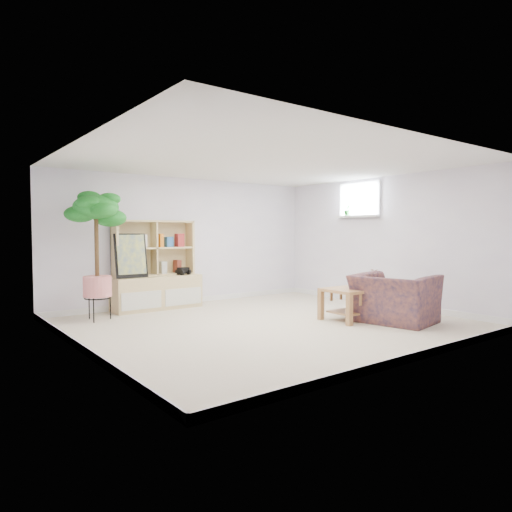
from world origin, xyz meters
TOP-DOWN VIEW (x-y plane):
  - floor at (0.00, 0.00)m, footprint 5.50×5.00m
  - ceiling at (0.00, 0.00)m, footprint 5.50×5.00m
  - walls at (0.00, 0.00)m, footprint 5.51×5.01m
  - baseboard at (0.00, 0.00)m, footprint 5.50×5.00m
  - window at (2.73, 0.60)m, footprint 0.10×0.98m
  - window_sill at (2.67, 0.60)m, footprint 0.14×1.00m
  - storage_unit at (-0.78, 2.24)m, footprint 1.58×0.53m
  - poster at (-1.28, 2.18)m, footprint 0.55×0.14m
  - toy_truck at (-0.30, 2.15)m, footprint 0.32×0.25m
  - coffee_table at (1.40, -0.55)m, footprint 1.22×0.68m
  - table_plant at (1.50, -0.64)m, footprint 0.33×0.31m
  - floor_tree at (-1.97, 1.81)m, footprint 0.82×0.82m
  - armchair at (1.55, -1.09)m, footprint 1.18×1.30m
  - sill_plant at (2.67, 0.87)m, footprint 0.15×0.13m

SIDE VIEW (x-z plane):
  - floor at x=0.00m, z-range -0.01..0.01m
  - baseboard at x=0.00m, z-range 0.00..0.10m
  - coffee_table at x=1.40m, z-range 0.00..0.50m
  - armchair at x=1.55m, z-range 0.00..0.84m
  - table_plant at x=1.50m, z-range 0.50..0.80m
  - toy_truck at x=-0.30m, z-range 0.59..0.75m
  - storage_unit at x=-0.78m, z-range 0.00..1.58m
  - poster at x=-1.28m, z-range 0.59..1.35m
  - floor_tree at x=-1.97m, z-range 0.00..2.03m
  - walls at x=0.00m, z-range 0.00..2.40m
  - window_sill at x=2.67m, z-range 1.66..1.70m
  - sill_plant at x=2.67m, z-range 1.70..1.93m
  - window at x=2.73m, z-range 1.66..2.34m
  - ceiling at x=0.00m, z-range 2.40..2.40m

